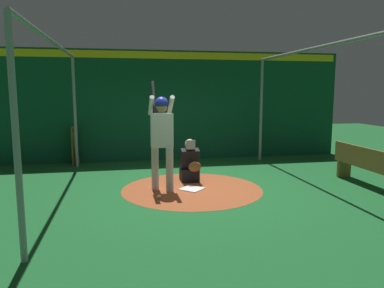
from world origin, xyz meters
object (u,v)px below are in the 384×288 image
Objects in this scene: baseball_0 at (159,196)px; bat_rack at (74,146)px; bench at (366,165)px; catcher at (190,165)px; batter at (162,133)px; home_plate at (192,189)px.

bat_rack is at bearing -152.71° from baseball_0.
bat_rack reaches higher than bench.
baseball_0 is at bearing -89.06° from bench.
catcher is 0.49× the size of bench.
bench is at bearing 83.61° from batter.
bat_rack is at bearing -140.30° from home_plate.
batter is 2.12× the size of bat_rack.
batter is 2.30× the size of catcher.
home_plate is 0.75m from catcher.
batter is at bearing -47.54° from catcher.
bench is at bearing 90.94° from baseball_0.
batter is 1.27m from baseball_0.
catcher reaches higher than baseball_0.
home_plate is 0.43× the size of catcher.
catcher is 3.78m from bench.
batter is 4.39m from bench.
bat_rack is 7.40m from bench.
bat_rack is 14.20× the size of baseball_0.
catcher is at bearing 132.46° from batter.
bat_rack is at bearing -120.24° from bench.
baseball_0 is at bearing 27.29° from bat_rack.
bat_rack is 4.30m from baseball_0.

